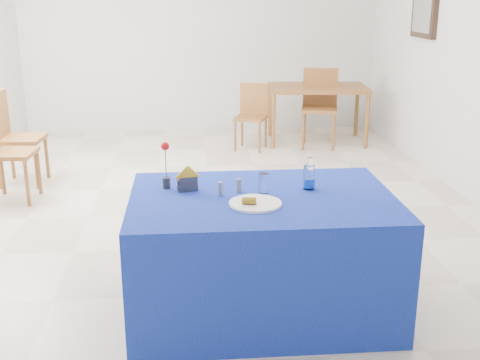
% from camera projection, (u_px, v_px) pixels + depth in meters
% --- Properties ---
extents(floor, '(7.00, 7.00, 0.00)m').
position_uv_depth(floor, '(212.00, 213.00, 5.52)').
color(floor, beige).
rests_on(floor, ground).
extents(room_shell, '(7.00, 7.00, 7.00)m').
position_uv_depth(room_shell, '(209.00, 16.00, 4.99)').
color(room_shell, silver).
rests_on(room_shell, ground).
extents(picture_frame, '(0.06, 0.64, 0.52)m').
position_uv_depth(picture_frame, '(425.00, 14.00, 6.73)').
color(picture_frame, black).
rests_on(picture_frame, room_shell).
extents(picture_art, '(0.02, 0.52, 0.40)m').
position_uv_depth(picture_art, '(422.00, 14.00, 6.73)').
color(picture_art, '#998C66').
rests_on(picture_art, room_shell).
extents(plate, '(0.31, 0.31, 0.01)m').
position_uv_depth(plate, '(255.00, 203.00, 3.48)').
color(plate, white).
rests_on(plate, blue_table).
extents(drinking_glass, '(0.06, 0.06, 0.13)m').
position_uv_depth(drinking_glass, '(264.00, 184.00, 3.65)').
color(drinking_glass, white).
rests_on(drinking_glass, blue_table).
extents(salt_shaker, '(0.03, 0.03, 0.08)m').
position_uv_depth(salt_shaker, '(220.00, 189.00, 3.63)').
color(salt_shaker, gray).
rests_on(salt_shaker, blue_table).
extents(pepper_shaker, '(0.03, 0.03, 0.08)m').
position_uv_depth(pepper_shaker, '(239.00, 185.00, 3.69)').
color(pepper_shaker, slate).
rests_on(pepper_shaker, blue_table).
extents(blue_table, '(1.60, 1.10, 0.76)m').
position_uv_depth(blue_table, '(262.00, 254.00, 3.74)').
color(blue_table, navy).
rests_on(blue_table, floor).
extents(water_bottle, '(0.07, 0.07, 0.21)m').
position_uv_depth(water_bottle, '(309.00, 178.00, 3.74)').
color(water_bottle, white).
rests_on(water_bottle, blue_table).
extents(napkin_holder, '(0.15, 0.08, 0.16)m').
position_uv_depth(napkin_holder, '(188.00, 183.00, 3.72)').
color(napkin_holder, '#333338').
rests_on(napkin_holder, blue_table).
extents(rose_vase, '(0.05, 0.05, 0.30)m').
position_uv_depth(rose_vase, '(166.00, 166.00, 3.73)').
color(rose_vase, '#242429').
rests_on(rose_vase, blue_table).
extents(oak_table, '(1.34, 0.92, 0.76)m').
position_uv_depth(oak_table, '(318.00, 92.00, 7.93)').
color(oak_table, '#96532B').
rests_on(oak_table, floor).
extents(chair_bg_left, '(0.48, 0.48, 0.83)m').
position_uv_depth(chair_bg_left, '(252.00, 111.00, 7.67)').
color(chair_bg_left, '#965A2B').
rests_on(chair_bg_left, floor).
extents(chair_bg_right, '(0.54, 0.54, 1.00)m').
position_uv_depth(chair_bg_right, '(320.00, 102.00, 7.78)').
color(chair_bg_right, '#965A2B').
rests_on(chair_bg_right, floor).
extents(chair_win_a, '(0.45, 0.45, 0.95)m').
position_uv_depth(chair_win_a, '(1.00, 145.00, 5.70)').
color(chair_win_a, '#965A2B').
rests_on(chair_win_a, floor).
extents(chair_win_b, '(0.46, 0.46, 0.98)m').
position_uv_depth(chair_win_b, '(12.00, 131.00, 6.20)').
color(chair_win_b, '#965A2B').
rests_on(chair_win_b, floor).
extents(banana_pieces, '(0.09, 0.05, 0.04)m').
position_uv_depth(banana_pieces, '(249.00, 201.00, 3.44)').
color(banana_pieces, gold).
rests_on(banana_pieces, plate).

